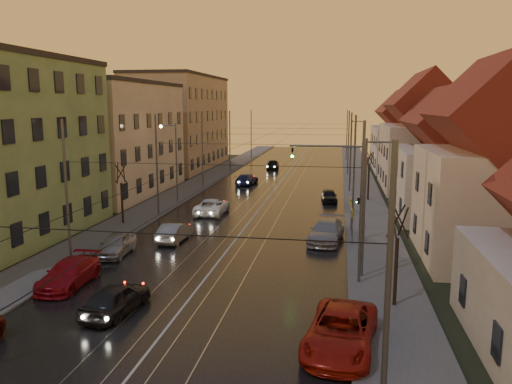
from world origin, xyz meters
The scene contains 42 objects.
ground centered at (0.00, 0.00, 0.00)m, with size 160.00×160.00×0.00m, color black.
road centered at (0.00, 40.00, 0.02)m, with size 16.00×120.00×0.04m, color black.
sidewalk_left centered at (-10.00, 40.00, 0.07)m, with size 4.00×120.00×0.15m, color #4C4C4C.
sidewalk_right centered at (10.00, 40.00, 0.07)m, with size 4.00×120.00×0.15m, color #4C4C4C.
tram_rail_0 centered at (-2.20, 40.00, 0.06)m, with size 0.06×120.00×0.03m, color gray.
tram_rail_1 centered at (-0.77, 40.00, 0.06)m, with size 0.06×120.00×0.03m, color gray.
tram_rail_2 centered at (0.77, 40.00, 0.06)m, with size 0.06×120.00×0.03m, color gray.
tram_rail_3 centered at (2.20, 40.00, 0.06)m, with size 0.06×120.00×0.03m, color gray.
apartment_left_2 centered at (-17.50, 34.00, 6.00)m, with size 10.00×20.00×12.00m, color #B4A68B.
apartment_left_3 centered at (-17.50, 58.00, 7.00)m, with size 10.00×24.00×14.00m, color tan.
house_right_1 centered at (17.00, 15.00, 5.45)m, with size 8.67×10.20×10.80m.
house_right_2 centered at (17.00, 28.00, 4.64)m, with size 9.18×12.24×9.20m.
house_right_3 centered at (17.00, 43.00, 5.80)m, with size 9.18×14.28×11.50m.
house_right_4 centered at (17.00, 61.00, 5.05)m, with size 9.18×16.32×10.00m.
catenary_pole_r_0 centered at (8.60, -6.00, 4.50)m, with size 0.16×0.16×9.00m, color #595B60.
catenary_pole_l_1 centered at (-8.60, 9.00, 4.50)m, with size 0.16×0.16×9.00m, color #595B60.
catenary_pole_r_1 centered at (8.60, 9.00, 4.50)m, with size 0.16×0.16×9.00m, color #595B60.
catenary_pole_l_2 centered at (-8.60, 24.00, 4.50)m, with size 0.16×0.16×9.00m, color #595B60.
catenary_pole_r_2 centered at (8.60, 24.00, 4.50)m, with size 0.16×0.16×9.00m, color #595B60.
catenary_pole_l_3 centered at (-8.60, 39.00, 4.50)m, with size 0.16×0.16×9.00m, color #595B60.
catenary_pole_r_3 centered at (8.60, 39.00, 4.50)m, with size 0.16×0.16×9.00m, color #595B60.
catenary_pole_l_4 centered at (-8.60, 54.00, 4.50)m, with size 0.16×0.16×9.00m, color #595B60.
catenary_pole_r_4 centered at (8.60, 54.00, 4.50)m, with size 0.16×0.16×9.00m, color #595B60.
catenary_pole_l_5 centered at (-8.60, 72.00, 4.50)m, with size 0.16×0.16×9.00m, color #595B60.
catenary_pole_r_5 centered at (8.60, 72.00, 4.50)m, with size 0.16×0.16×9.00m, color #595B60.
street_lamp_1 centered at (9.10, 10.00, 4.89)m, with size 1.75×0.32×8.00m.
street_lamp_2 centered at (-9.10, 30.00, 4.89)m, with size 1.75×0.32×8.00m.
street_lamp_3 centered at (9.10, 46.00, 4.89)m, with size 1.75×0.32×8.00m.
traffic_light_mast centered at (7.99, 18.00, 4.60)m, with size 5.30×0.32×7.20m.
bare_tree_0 centered at (-10.20, 20.00, 2.49)m, with size 1.09×1.09×5.11m.
bare_tree_1 centered at (10.20, 6.00, 2.49)m, with size 1.09×1.09×5.11m.
bare_tree_2 centered at (10.40, 34.00, 2.49)m, with size 1.09×1.09×5.11m.
driving_car_0 centered at (-2.93, 3.11, 0.73)m, with size 1.74×4.31×1.47m, color black.
driving_car_1 centered at (-4.33, 15.87, 0.69)m, with size 1.46×4.18×1.38m, color gray.
driving_car_2 centered at (-3.91, 25.12, 0.72)m, with size 2.40×5.21×1.45m, color white.
driving_car_3 centered at (-3.95, 42.46, 0.70)m, with size 1.95×4.79×1.39m, color #191E4B.
driving_car_4 centered at (-2.75, 58.16, 0.78)m, with size 1.84×4.57×1.56m, color black.
parked_left_2 centered at (-7.08, 6.13, 0.71)m, with size 1.98×4.87×1.41m, color maroon.
parked_left_3 centered at (-7.05, 11.95, 0.72)m, with size 1.70×4.21×1.44m, color #97989C.
parked_right_0 centered at (7.60, 1.25, 0.79)m, with size 2.62×5.67×1.58m, color #A91B10.
parked_right_1 centered at (6.57, 17.50, 0.77)m, with size 2.16×5.32×1.54m, color #9D9DA2.
parked_right_2 centered at (6.45, 32.77, 0.64)m, with size 1.52×3.77×1.29m, color black.
Camera 1 is at (7.33, -17.91, 9.77)m, focal length 35.00 mm.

